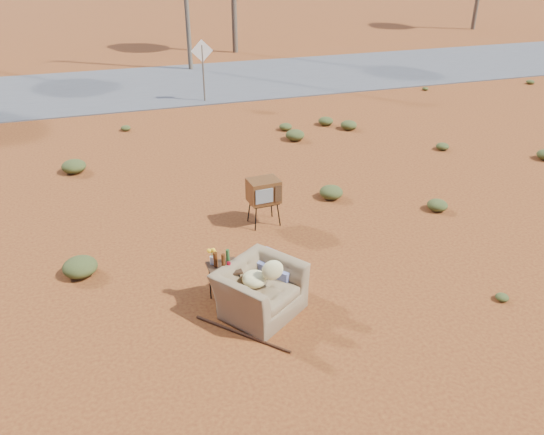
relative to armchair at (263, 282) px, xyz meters
name	(u,v)px	position (x,y,z in m)	size (l,w,h in m)	color
ground	(265,295)	(0.12, 0.32, -0.50)	(140.00, 140.00, 0.00)	brown
highway	(153,85)	(0.12, 15.32, -0.48)	(140.00, 7.00, 0.04)	#565659
armchair	(263,282)	(0.00, 0.00, 0.00)	(1.56, 1.56, 1.07)	olive
tv_unit	(264,192)	(0.86, 2.70, 0.23)	(0.65, 0.54, 0.99)	black
side_table	(221,265)	(-0.58, 0.34, 0.22)	(0.50, 0.50, 0.97)	#3B2415
rusty_bar	(242,334)	(-0.50, -0.54, -0.48)	(0.04, 0.04, 1.64)	#4E2814
road_sign	(202,60)	(1.62, 12.32, 1.00)	(0.78, 0.06, 2.19)	brown
scrub_patch	(173,189)	(-0.70, 4.73, -0.36)	(17.49, 8.07, 0.33)	#404A20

